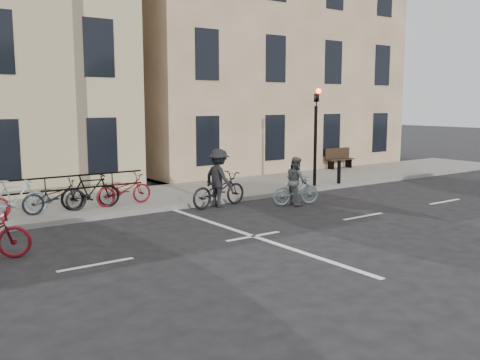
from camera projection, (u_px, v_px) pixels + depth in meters
ground at (253, 236)px, 13.15m from camera, size 120.00×120.00×0.00m
sidewalk at (21, 213)px, 15.64m from camera, size 46.00×4.00×0.15m
building_east at (241, 47)px, 27.92m from camera, size 14.00×10.00×12.00m
traffic_light at (316, 125)px, 19.87m from camera, size 0.18×0.30×3.90m
bollard_east at (292, 177)px, 19.37m from camera, size 0.14×0.14×0.90m
bollard_west at (339, 172)px, 20.75m from camera, size 0.14×0.14×0.90m
bench at (339, 157)px, 25.62m from camera, size 1.60×0.41×0.97m
parked_bikes at (15, 200)px, 14.59m from camera, size 8.30×1.23×1.05m
cyclist_grey at (296, 185)px, 17.14m from camera, size 1.68×0.89×1.56m
cyclist_dark at (219, 184)px, 16.83m from camera, size 2.13×1.26×1.84m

